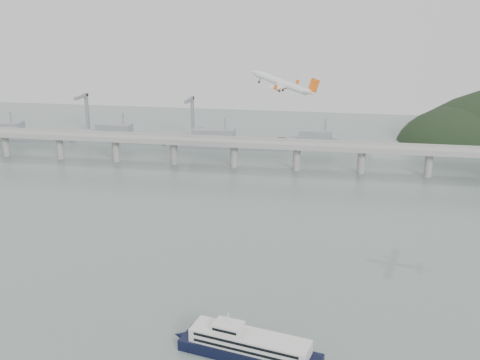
# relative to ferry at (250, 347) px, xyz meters

# --- Properties ---
(ground) EXTENTS (900.00, 900.00, 0.00)m
(ground) POSITION_rel_ferry_xyz_m (-21.74, 49.01, -4.55)
(ground) COLOR slate
(ground) RESTS_ON ground
(bridge) EXTENTS (800.00, 22.00, 23.90)m
(bridge) POSITION_rel_ferry_xyz_m (-22.89, 249.01, 13.10)
(bridge) COLOR gray
(bridge) RESTS_ON ground
(distant_fleet) EXTENTS (453.00, 60.90, 40.00)m
(distant_fleet) POSITION_rel_ferry_xyz_m (-177.10, 314.09, 1.67)
(distant_fleet) COLOR slate
(distant_fleet) RESTS_ON ground
(ferry) EXTENTS (88.08, 29.56, 16.79)m
(ferry) POSITION_rel_ferry_xyz_m (0.00, 0.00, 0.00)
(ferry) COLOR black
(ferry) RESTS_ON ground
(airliner) EXTENTS (39.36, 36.25, 14.15)m
(airliner) POSITION_rel_ferry_xyz_m (-1.74, 125.71, 80.39)
(airliner) COLOR silver
(airliner) RESTS_ON ground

